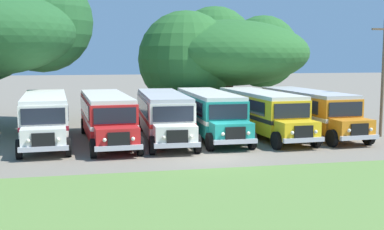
% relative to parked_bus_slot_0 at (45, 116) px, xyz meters
% --- Properties ---
extents(ground_plane, '(220.00, 220.00, 0.00)m').
position_rel_parked_bus_slot_0_xyz_m(ground_plane, '(8.63, -6.22, -1.58)').
color(ground_plane, slate).
extents(foreground_grass_strip, '(80.00, 11.79, 0.01)m').
position_rel_parked_bus_slot_0_xyz_m(foreground_grass_strip, '(8.63, -14.85, -1.58)').
color(foreground_grass_strip, olive).
rests_on(foreground_grass_strip, ground_plane).
extents(parked_bus_slot_0, '(3.23, 10.92, 2.82)m').
position_rel_parked_bus_slot_0_xyz_m(parked_bus_slot_0, '(0.00, 0.00, 0.00)').
color(parked_bus_slot_0, silver).
rests_on(parked_bus_slot_0, ground_plane).
extents(parked_bus_slot_1, '(3.26, 10.92, 2.82)m').
position_rel_parked_bus_slot_0_xyz_m(parked_bus_slot_1, '(3.61, -0.52, 0.00)').
color(parked_bus_slot_1, red).
rests_on(parked_bus_slot_1, ground_plane).
extents(parked_bus_slot_2, '(2.94, 10.87, 2.82)m').
position_rel_parked_bus_slot_0_xyz_m(parked_bus_slot_2, '(7.09, -0.39, 0.00)').
color(parked_bus_slot_2, silver).
rests_on(parked_bus_slot_2, ground_plane).
extents(parked_bus_slot_3, '(2.69, 10.84, 2.82)m').
position_rel_parked_bus_slot_0_xyz_m(parked_bus_slot_3, '(10.14, 0.05, 0.00)').
color(parked_bus_slot_3, teal).
rests_on(parked_bus_slot_3, ground_plane).
extents(parked_bus_slot_4, '(3.24, 10.92, 2.82)m').
position_rel_parked_bus_slot_0_xyz_m(parked_bus_slot_4, '(13.52, -0.26, 0.00)').
color(parked_bus_slot_4, yellow).
rests_on(parked_bus_slot_4, ground_plane).
extents(parked_bus_slot_5, '(3.36, 10.94, 2.82)m').
position_rel_parked_bus_slot_0_xyz_m(parked_bus_slot_5, '(16.85, -0.14, 0.00)').
color(parked_bus_slot_5, orange).
rests_on(parked_bus_slot_5, ground_plane).
extents(broad_shade_tree, '(14.80, 14.99, 9.76)m').
position_rel_parked_bus_slot_0_xyz_m(broad_shade_tree, '(13.98, 11.53, 3.79)').
color(broad_shade_tree, brown).
rests_on(broad_shade_tree, ground_plane).
extents(utility_pole, '(1.80, 0.20, 7.38)m').
position_rel_parked_bus_slot_0_xyz_m(utility_pole, '(20.78, -2.43, 2.36)').
color(utility_pole, brown).
rests_on(utility_pole, ground_plane).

